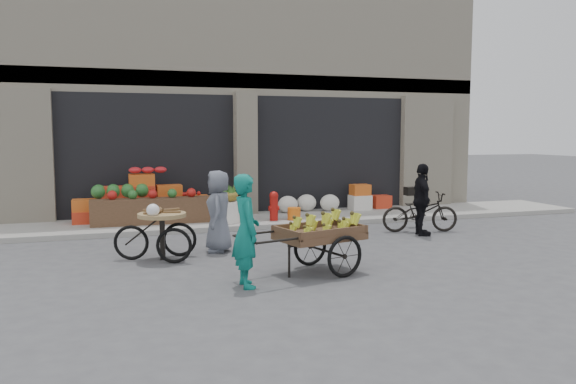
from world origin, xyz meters
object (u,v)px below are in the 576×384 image
object	(u,v)px
fire_hydrant	(274,205)
pineapple_bin	(229,212)
vendor_woman	(246,231)
cyclist	(422,200)
bicycle	(420,212)
tricycle_cart	(162,228)
vendor_grey	(218,211)
orange_bucket	(294,214)
seated_person	(239,199)
banana_cart	(317,231)

from	to	relation	value
fire_hydrant	pineapple_bin	bearing A→B (deg)	177.40
vendor_woman	cyclist	bearing A→B (deg)	-60.08
fire_hydrant	vendor_woman	distance (m)	5.47
bicycle	tricycle_cart	bearing A→B (deg)	114.75
vendor_woman	tricycle_cart	size ratio (longest dim) A/B	1.13
vendor_grey	orange_bucket	bearing A→B (deg)	150.11
vendor_grey	fire_hydrant	bearing A→B (deg)	157.37
seated_person	tricycle_cart	world-z (taller)	seated_person
vendor_woman	tricycle_cart	distance (m)	2.38
fire_hydrant	vendor_grey	xyz separation A→B (m)	(-1.84, -2.58, 0.27)
fire_hydrant	orange_bucket	world-z (taller)	fire_hydrant
tricycle_cart	vendor_grey	xyz separation A→B (m)	(1.08, 0.39, 0.20)
fire_hydrant	tricycle_cart	bearing A→B (deg)	-134.56
cyclist	fire_hydrant	bearing A→B (deg)	63.95
orange_bucket	bicycle	world-z (taller)	bicycle
banana_cart	pineapple_bin	bearing A→B (deg)	80.55
fire_hydrant	banana_cart	xyz separation A→B (m)	(-0.66, -4.68, 0.17)
fire_hydrant	vendor_grey	size ratio (longest dim) A/B	0.46
orange_bucket	cyclist	bearing A→B (deg)	-45.28
banana_cart	cyclist	xyz separation A→B (m)	(3.35, 2.41, 0.11)
orange_bucket	bicycle	xyz separation A→B (m)	(2.40, -1.82, 0.18)
banana_cart	tricycle_cart	size ratio (longest dim) A/B	1.63
vendor_woman	bicycle	world-z (taller)	vendor_woman
seated_person	bicycle	distance (m)	4.39
pineapple_bin	cyclist	world-z (taller)	cyclist
fire_hydrant	cyclist	size ratio (longest dim) A/B	0.45
vendor_grey	bicycle	size ratio (longest dim) A/B	0.90
vendor_woman	cyclist	size ratio (longest dim) A/B	1.05
banana_cart	orange_bucket	bearing A→B (deg)	61.18
seated_person	vendor_woman	size ratio (longest dim) A/B	0.56
bicycle	cyclist	xyz separation A→B (m)	(-0.20, -0.40, 0.34)
banana_cart	cyclist	size ratio (longest dim) A/B	1.51
pineapple_bin	seated_person	distance (m)	0.75
vendor_grey	cyclist	world-z (taller)	cyclist
fire_hydrant	vendor_woman	world-z (taller)	vendor_woman
vendor_woman	orange_bucket	bearing A→B (deg)	-27.28
banana_cart	vendor_grey	distance (m)	2.41
fire_hydrant	orange_bucket	size ratio (longest dim) A/B	2.22
seated_person	cyclist	size ratio (longest dim) A/B	0.59
banana_cart	vendor_grey	bearing A→B (deg)	104.69
bicycle	cyclist	bearing A→B (deg)	167.46
pineapple_bin	tricycle_cart	distance (m)	3.54
orange_bucket	banana_cart	xyz separation A→B (m)	(-1.16, -4.63, 0.41)
banana_cart	vendor_woman	bearing A→B (deg)	-175.84
banana_cart	bicycle	bearing A→B (deg)	23.57
banana_cart	vendor_woman	xyz separation A→B (m)	(-1.26, -0.43, 0.15)
orange_bucket	tricycle_cart	world-z (taller)	tricycle_cart
tricycle_cart	fire_hydrant	bearing A→B (deg)	61.86
vendor_woman	cyclist	distance (m)	5.43
vendor_woman	vendor_grey	xyz separation A→B (m)	(0.08, 2.53, -0.06)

